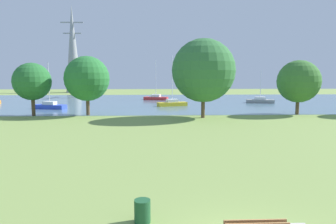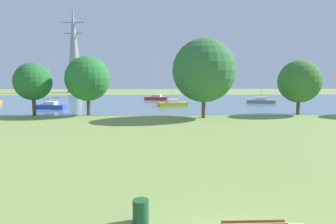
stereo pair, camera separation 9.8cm
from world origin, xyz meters
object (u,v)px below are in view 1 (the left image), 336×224
(tree_east_far, at_px, (87,79))
(electricity_pylon, at_px, (73,49))
(sailboat_blue, at_px, (50,106))
(sailboat_red, at_px, (156,98))
(tree_west_near, at_px, (203,71))
(tree_west_far, at_px, (32,82))
(litter_bin, at_px, (142,211))
(sailboat_gray, at_px, (260,101))
(sailboat_yellow, at_px, (172,103))
(tree_mid_shore, at_px, (299,81))

(tree_east_far, bearing_deg, electricity_pylon, 106.28)
(sailboat_blue, bearing_deg, sailboat_red, 44.84)
(sailboat_blue, bearing_deg, tree_west_near, -26.00)
(tree_west_far, bearing_deg, tree_east_far, 2.96)
(sailboat_blue, bearing_deg, litter_bin, -67.12)
(litter_bin, distance_m, sailboat_red, 51.97)
(litter_bin, relative_size, tree_west_near, 0.09)
(tree_west_far, xyz_separation_m, tree_east_far, (6.60, 0.34, 0.36))
(electricity_pylon, bearing_deg, sailboat_gray, -40.14)
(sailboat_gray, bearing_deg, electricity_pylon, 139.86)
(tree_east_far, bearing_deg, sailboat_red, 69.81)
(litter_bin, height_order, tree_east_far, tree_east_far)
(sailboat_gray, xyz_separation_m, tree_west_far, (-33.87, -15.95, 3.76))
(litter_bin, relative_size, sailboat_yellow, 0.10)
(sailboat_gray, bearing_deg, litter_bin, -113.51)
(litter_bin, xyz_separation_m, sailboat_blue, (-15.28, 36.22, 0.06))
(litter_bin, distance_m, tree_west_near, 27.00)
(sailboat_blue, height_order, tree_east_far, tree_east_far)
(sailboat_red, xyz_separation_m, sailboat_yellow, (2.63, -12.39, 0.00))
(litter_bin, xyz_separation_m, sailboat_gray, (19.26, 44.28, 0.05))
(sailboat_yellow, relative_size, tree_mid_shore, 1.17)
(sailboat_yellow, relative_size, sailboat_gray, 1.38)
(sailboat_yellow, relative_size, electricity_pylon, 0.33)
(sailboat_blue, relative_size, tree_west_far, 1.05)
(tree_mid_shore, xyz_separation_m, electricity_pylon, (-41.53, 51.66, 8.13))
(sailboat_red, relative_size, sailboat_blue, 1.17)
(sailboat_blue, xyz_separation_m, tree_east_far, (7.27, -7.55, 4.11))
(sailboat_yellow, relative_size, tree_east_far, 1.10)
(electricity_pylon, bearing_deg, sailboat_blue, -80.02)
(sailboat_gray, xyz_separation_m, tree_east_far, (-27.28, -15.61, 4.12))
(sailboat_red, xyz_separation_m, tree_west_far, (-15.16, -23.64, 3.74))
(litter_bin, height_order, tree_mid_shore, tree_mid_shore)
(sailboat_gray, bearing_deg, tree_east_far, -150.22)
(sailboat_red, xyz_separation_m, tree_mid_shore, (18.00, -23.73, 3.73))
(sailboat_blue, xyz_separation_m, electricity_pylon, (-7.69, 43.68, 11.88))
(tree_west_far, bearing_deg, sailboat_gray, 25.22)
(sailboat_red, xyz_separation_m, tree_west_near, (5.52, -26.16, 5.06))
(sailboat_blue, relative_size, sailboat_gray, 1.17)
(sailboat_blue, distance_m, tree_west_far, 8.76)
(sailboat_red, xyz_separation_m, sailboat_gray, (18.71, -7.68, -0.03))
(sailboat_red, xyz_separation_m, electricity_pylon, (-23.52, 27.93, 11.86))
(tree_west_near, bearing_deg, sailboat_red, 101.91)
(sailboat_red, relative_size, tree_east_far, 1.09)
(electricity_pylon, bearing_deg, tree_mid_shore, -51.21)
(sailboat_gray, bearing_deg, sailboat_yellow, -163.70)
(litter_bin, distance_m, electricity_pylon, 83.99)
(litter_bin, relative_size, tree_mid_shore, 0.12)
(sailboat_gray, xyz_separation_m, tree_west_near, (-13.19, -18.48, 5.09))
(tree_mid_shore, bearing_deg, litter_bin, -123.31)
(tree_east_far, xyz_separation_m, tree_mid_shore, (26.57, -0.43, -0.36))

